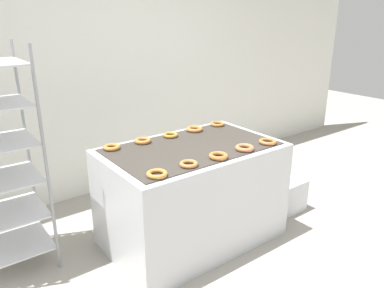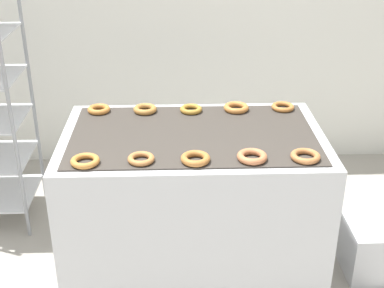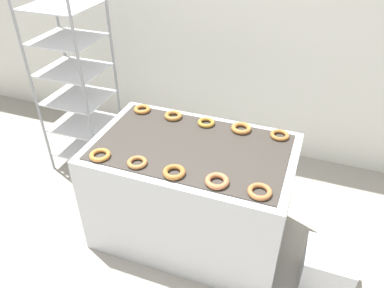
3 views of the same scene
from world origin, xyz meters
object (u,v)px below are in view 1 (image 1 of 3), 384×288
Objects in this scene: donut_near_leftmost at (157,174)px; donut_far_left at (143,141)px; donut_near_right at (245,148)px; donut_far_center at (171,135)px; donut_far_right at (195,129)px; donut_near_rightmost at (268,142)px; donut_far_rightmost at (217,124)px; glaze_bin at (285,194)px; donut_far_leftmost at (112,147)px; donut_near_center at (218,156)px; donut_near_left at (189,164)px; fryer_machine at (192,194)px.

donut_far_left is at bearing 67.94° from donut_near_leftmost.
donut_near_right is 0.70m from donut_far_center.
donut_far_left is 0.55m from donut_far_right.
donut_far_rightmost is at bearing 89.01° from donut_near_rightmost.
donut_far_leftmost is at bearing 163.73° from glaze_bin.
donut_near_center is at bearing -50.10° from donut_far_leftmost.
donut_far_left is at bearing 90.72° from donut_near_left.
donut_near_center reaches higher than donut_far_rightmost.
donut_far_leftmost is (-1.63, 0.48, 0.72)m from glaze_bin.
donut_near_leftmost reaches higher than fryer_machine.
fryer_machine is 10.49× the size of donut_far_rightmost.
donut_near_right is 0.99× the size of donut_far_right.
donut_far_rightmost is at bearing 1.95° from donut_far_center.
donut_far_left reaches higher than donut_near_rightmost.
glaze_bin is at bearing 12.70° from donut_near_right.
donut_near_center is 1.06× the size of donut_far_rightmost.
donut_near_rightmost is 0.66m from donut_far_rightmost.
donut_far_leftmost reaches higher than glaze_bin.
donut_near_left is 0.90× the size of donut_near_rightmost.
glaze_bin is at bearing 19.04° from donut_near_rightmost.
donut_far_right reaches higher than fryer_machine.
donut_far_rightmost is at bearing 30.93° from fryer_machine.
fryer_machine is 1.12m from glaze_bin.
donut_near_leftmost reaches higher than glaze_bin.
donut_far_center is (0.01, 0.65, -0.00)m from donut_near_center.
donut_far_center reaches higher than glaze_bin.
donut_far_right is 0.29m from donut_far_rightmost.
glaze_bin is 2.53× the size of donut_far_center.
donut_near_right is at bearing -0.14° from donut_near_left.
donut_near_left and donut_far_center have the same top height.
donut_near_leftmost is 0.54m from donut_near_center.
donut_near_leftmost is 0.71m from donut_far_left.
donut_near_rightmost is 0.71m from donut_far_right.
donut_far_leftmost is (-0.84, 0.65, -0.00)m from donut_near_right.
donut_near_right reaches higher than donut_near_leftmost.
glaze_bin is 2.22× the size of donut_far_right.
donut_far_left is 0.84m from donut_far_rightmost.
donut_far_right is (0.83, -0.00, 0.00)m from donut_far_leftmost.
donut_far_leftmost is (-0.56, 0.33, 0.45)m from fryer_machine.
donut_near_center is 0.65m from donut_far_center.
donut_near_leftmost and donut_near_rightmost have the same top height.
glaze_bin is 2.39× the size of donut_far_left.
donut_near_left is (-1.34, -0.18, 0.72)m from glaze_bin.
donut_near_rightmost reaches higher than donut_near_left.
donut_near_center is (-1.07, -0.19, 0.72)m from glaze_bin.
donut_near_right is 1.07× the size of donut_far_left.
donut_far_right is at bearing -178.23° from donut_far_rightmost.
donut_near_center is 0.87m from donut_far_rightmost.
donut_far_leftmost is at bearing 142.14° from donut_near_right.
donut_far_rightmost is at bearing 0.94° from donut_far_left.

